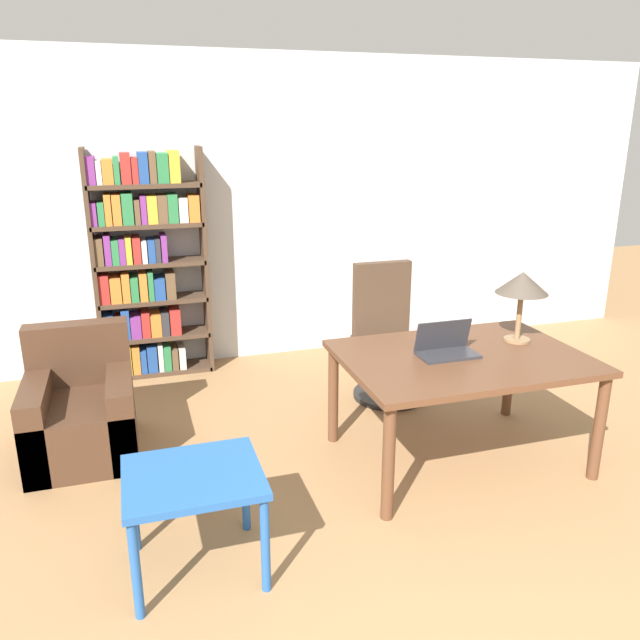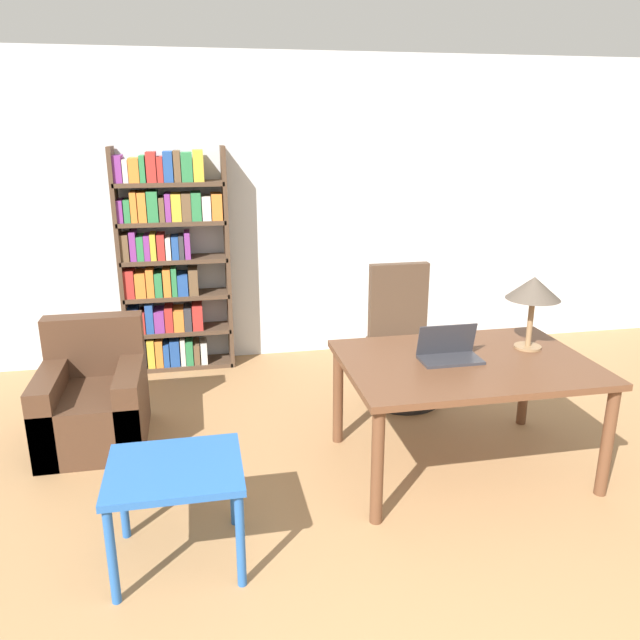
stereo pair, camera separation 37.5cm
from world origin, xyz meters
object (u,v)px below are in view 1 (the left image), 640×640
Objects in this scene: laptop at (446,348)px; office_chair at (387,340)px; table_lamp at (522,285)px; bookshelf at (144,266)px; desk at (462,367)px; side_table_blue at (194,488)px; armchair at (82,414)px.

office_chair reaches higher than laptop.
table_lamp is 3.05m from bookshelf.
bookshelf is at bearing 150.22° from office_chair.
table_lamp reaches higher than desk.
table_lamp reaches higher than office_chair.
side_table_blue is at bearing -159.61° from laptop.
table_lamp reaches higher than side_table_blue.
laptop is 2.72m from bookshelf.
desk reaches higher than side_table_blue.
side_table_blue is at bearing -88.28° from bookshelf.
bookshelf reaches higher than table_lamp.
side_table_blue is at bearing -67.37° from armchair.
laptop is 0.79× the size of table_lamp.
office_chair is at bearing -29.78° from bookshelf.
bookshelf is (-1.79, 1.03, 0.50)m from office_chair.
bookshelf is at bearing 129.38° from laptop.
armchair reaches higher than desk.
bookshelf reaches higher than desk.
armchair is at bearing 160.46° from laptop.
table_lamp is 0.44× the size of office_chair.
laptop is at bearing -170.32° from table_lamp.
office_chair is at bearing 86.14° from laptop.
armchair is (-0.58, 1.40, -0.18)m from side_table_blue.
desk is 1.83× the size of armchair.
laptop is 2.41m from armchair.
office_chair is 2.32m from armchair.
laptop reaches higher than desk.
desk is at bearing 18.35° from side_table_blue.
desk is 1.41× the size of office_chair.
laptop is 0.57× the size of side_table_blue.
side_table_blue is at bearing -161.65° from desk.
office_chair is 0.55× the size of bookshelf.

